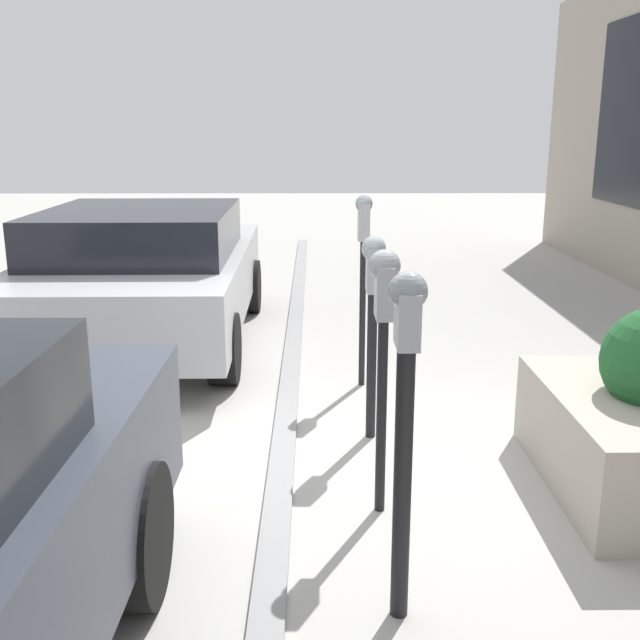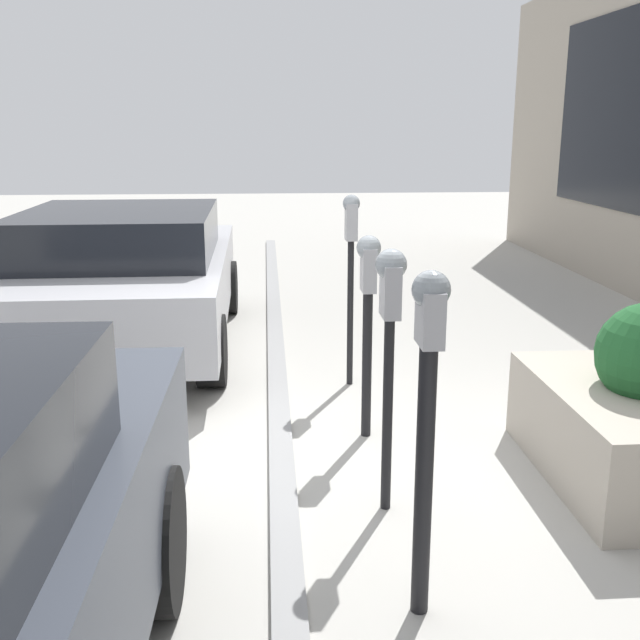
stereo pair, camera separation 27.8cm
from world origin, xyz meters
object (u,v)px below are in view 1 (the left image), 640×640
Objects in this scene: parking_meter_nearest at (405,397)px; parking_meter_middle at (373,296)px; parked_car_middle at (145,273)px; parking_meter_fourth at (363,247)px; parking_meter_second at (384,317)px.

parking_meter_nearest reaches higher than parking_meter_middle.
parking_meter_nearest is 0.38× the size of parked_car_middle.
parked_car_middle is (2.34, 2.04, -0.29)m from parking_meter_middle.
parking_meter_middle is (1.96, -0.02, -0.02)m from parking_meter_nearest.
parking_meter_nearest is 3.04m from parking_meter_fourth.
parking_meter_nearest is 0.98× the size of parking_meter_fourth.
parking_meter_second is 0.36× the size of parked_car_middle.
parking_meter_nearest is 0.94m from parking_meter_second.
parked_car_middle is (3.37, 2.01, -0.40)m from parking_meter_second.
parking_meter_middle is (1.03, -0.02, -0.12)m from parking_meter_second.
parking_meter_nearest is 4.76m from parked_car_middle.
parking_meter_middle is at bearing 179.76° from parking_meter_fourth.
parking_meter_middle reaches higher than parked_car_middle.
parking_meter_middle is 0.89× the size of parking_meter_fourth.
parking_meter_nearest is 1.10× the size of parking_meter_middle.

